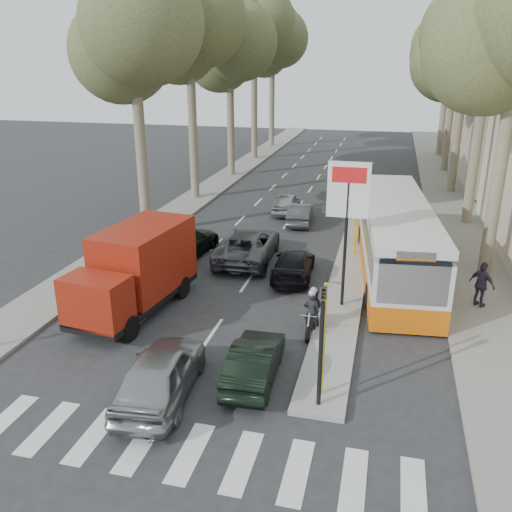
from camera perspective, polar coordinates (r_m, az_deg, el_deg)
The scene contains 27 objects.
ground at distance 17.21m, azimuth -3.74°, elevation -11.36°, with size 120.00×120.00×0.00m, color #28282B.
sidewalk_right at distance 40.15m, azimuth 19.45°, elevation 6.12°, with size 3.20×70.00×0.12m, color gray.
median_left at distance 44.69m, azimuth -2.71°, elevation 8.57°, with size 2.40×64.00×0.12m, color gray.
traffic_island at distance 26.51m, azimuth 10.24°, elevation 0.17°, with size 1.50×26.00×0.16m, color gray.
billboard at distance 19.71m, azimuth 9.56°, elevation 4.32°, with size 1.50×12.10×5.60m.
traffic_light_island at distance 14.09m, azimuth 6.95°, elevation -7.43°, with size 0.16×0.41×3.60m.
tree_l_a at distance 28.93m, azimuth -12.55°, elevation 22.46°, with size 7.40×7.20×14.10m.
tree_l_b at distance 36.37m, azimuth -6.83°, elevation 23.28°, with size 7.40×7.20×14.88m.
tree_l_c at distance 43.85m, azimuth -2.59°, elevation 21.46°, with size 7.40×7.20×13.71m.
tree_l_d at distance 51.66m, azimuth -0.01°, elevation 23.18°, with size 7.40×7.20×15.66m.
tree_l_e at distance 59.43m, azimuth 1.90°, elevation 21.77°, with size 7.40×7.20×14.49m.
tree_r_b at distance 32.48m, azimuth 24.12°, elevation 22.83°, with size 7.40×7.20×15.27m.
tree_r_c at distance 40.31m, azimuth 21.62°, elevation 19.81°, with size 7.40×7.20×13.32m.
tree_r_d at distance 48.32m, azimuth 20.84°, elevation 21.38°, with size 7.40×7.20×14.88m.
tree_r_e at distance 56.26m, azimuth 20.00°, elevation 20.41°, with size 7.40×7.20×14.10m.
silver_hatchback at distance 15.58m, azimuth -10.02°, elevation -12.08°, with size 1.77×4.40×1.50m, color #999BA1.
dark_hatchback at distance 16.19m, azimuth -0.15°, elevation -10.98°, with size 1.28×3.68×1.21m, color black.
queue_car_a at distance 25.37m, azimuth -0.88°, elevation 1.15°, with size 2.44×5.30×1.47m, color #4E5156.
queue_car_b at distance 23.43m, azimuth 3.97°, elevation -0.92°, with size 1.64×4.03×1.17m, color black.
queue_car_c at distance 33.37m, azimuth 3.22°, elevation 5.59°, with size 1.49×3.70×1.26m, color #9DA0A5.
queue_car_d at distance 31.24m, azimuth 4.69°, elevation 4.48°, with size 1.26×3.62×1.19m, color #43464A.
queue_car_e at distance 26.09m, azimuth -7.59°, elevation 1.44°, with size 1.97×4.84×1.40m, color black.
red_truck at distance 20.47m, azimuth -12.46°, elevation -1.34°, with size 2.87×6.08×3.13m.
city_bus at distance 24.32m, azimuth 14.40°, elevation 2.01°, with size 3.85×12.31×3.19m.
motorcycle at distance 18.93m, azimuth 5.94°, elevation -5.80°, with size 0.69×1.91×1.62m.
pedestrian_near at distance 21.98m, azimuth 22.67°, elevation -2.79°, with size 1.03×0.51×1.77m, color #3A2F46.
pedestrian_far at distance 23.20m, azimuth 19.51°, elevation -1.26°, with size 1.11×0.49×1.72m, color brown.
Camera 1 is at (4.61, -13.95, 8.96)m, focal length 38.00 mm.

